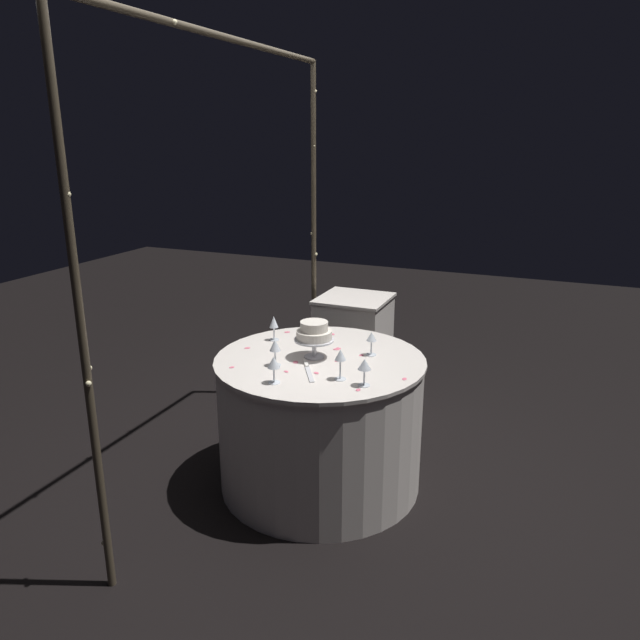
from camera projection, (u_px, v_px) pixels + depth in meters
name	position (u px, v px, depth m)	size (l,w,h in m)	color
ground_plane	(320.00, 481.00, 3.53)	(12.00, 12.00, 0.00)	black
decorative_arch	(229.00, 202.00, 3.27)	(2.35, 0.06, 2.44)	#473D2D
main_table	(320.00, 422.00, 3.42)	(1.17, 1.17, 0.77)	silver
side_table	(353.00, 351.00, 4.46)	(0.49, 0.49, 0.83)	silver
tiered_cake	(314.00, 333.00, 3.29)	(0.22, 0.22, 0.21)	silver
wine_glass_0	(340.00, 357.00, 2.99)	(0.06, 0.06, 0.16)	silver
wine_glass_1	(275.00, 346.00, 3.17)	(0.06, 0.06, 0.15)	silver
wine_glass_2	(274.00, 364.00, 2.95)	(0.06, 0.06, 0.14)	silver
wine_glass_3	(371.00, 338.00, 3.33)	(0.06, 0.06, 0.13)	silver
wine_glass_4	(274.00, 323.00, 3.58)	(0.06, 0.06, 0.15)	silver
wine_glass_5	(364.00, 366.00, 2.92)	(0.07, 0.07, 0.14)	silver
cake_knife	(308.00, 370.00, 3.14)	(0.26, 0.17, 0.01)	silver
rose_petal_0	(332.00, 334.00, 3.71)	(0.04, 0.03, 0.00)	#EA6B84
rose_petal_1	(361.00, 355.00, 3.35)	(0.03, 0.02, 0.00)	#EA6B84
rose_petal_2	(339.00, 348.00, 3.46)	(0.03, 0.02, 0.00)	#EA6B84
rose_petal_3	(286.00, 372.00, 3.12)	(0.03, 0.02, 0.00)	#EA6B84
rose_petal_4	(297.00, 339.00, 3.62)	(0.04, 0.03, 0.00)	#EA6B84
rose_petal_5	(336.00, 349.00, 3.44)	(0.04, 0.03, 0.00)	#EA6B84
rose_petal_6	(337.00, 361.00, 3.26)	(0.03, 0.02, 0.00)	#EA6B84
rose_petal_7	(296.00, 362.00, 3.25)	(0.04, 0.03, 0.00)	#EA6B84
rose_petal_8	(314.00, 342.00, 3.57)	(0.03, 0.02, 0.00)	#EA6B84
rose_petal_9	(404.00, 379.00, 3.02)	(0.03, 0.02, 0.00)	#EA6B84
rose_petal_10	(358.00, 390.00, 2.89)	(0.03, 0.02, 0.00)	#EA6B84
rose_petal_11	(232.00, 367.00, 3.18)	(0.03, 0.02, 0.00)	#EA6B84
rose_petal_12	(316.00, 373.00, 3.10)	(0.03, 0.02, 0.00)	#EA6B84
rose_petal_13	(287.00, 332.00, 3.75)	(0.04, 0.03, 0.00)	#EA6B84
rose_petal_14	(247.00, 348.00, 3.47)	(0.04, 0.02, 0.00)	#EA6B84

